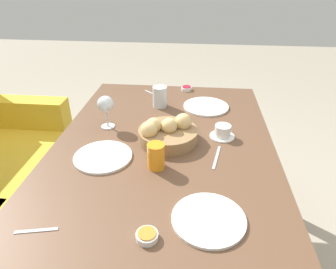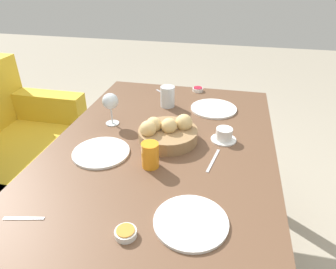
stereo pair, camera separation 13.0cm
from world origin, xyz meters
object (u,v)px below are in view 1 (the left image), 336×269
object	(u,v)px
bread_basket	(167,132)
jam_bowl_honey	(147,236)
plate_far_center	(103,157)
fork_silver	(154,94)
knife_silver	(217,157)
coffee_cup	(223,132)
water_tumbler	(160,97)
wine_glass	(106,105)
spoon_coffee	(36,231)
plate_near_left	(209,219)
plate_near_right	(206,106)
jam_bowl_berry	(187,88)
juice_glass	(156,156)

from	to	relation	value
bread_basket	jam_bowl_honey	bearing A→B (deg)	179.74
jam_bowl_honey	plate_far_center	bearing A→B (deg)	32.12
fork_silver	knife_silver	bearing A→B (deg)	-151.34
coffee_cup	jam_bowl_honey	world-z (taller)	coffee_cup
bread_basket	water_tumbler	xyz separation A→B (m)	(0.35, 0.08, 0.01)
wine_glass	spoon_coffee	xyz separation A→B (m)	(-0.64, 0.04, -0.11)
bread_basket	plate_near_left	xyz separation A→B (m)	(-0.45, -0.17, -0.04)
plate_near_right	coffee_cup	distance (m)	0.31
jam_bowl_berry	fork_silver	xyz separation A→B (m)	(-0.09, 0.19, -0.01)
plate_far_center	fork_silver	distance (m)	0.68
juice_glass	spoon_coffee	size ratio (longest dim) A/B	0.82
spoon_coffee	jam_bowl_berry	bearing A→B (deg)	-18.65
water_tumbler	fork_silver	distance (m)	0.18
water_tumbler	coffee_cup	bearing A→B (deg)	-133.11
coffee_cup	knife_silver	xyz separation A→B (m)	(-0.17, 0.03, -0.02)
plate_near_left	plate_far_center	distance (m)	0.51
coffee_cup	plate_far_center	bearing A→B (deg)	113.68
spoon_coffee	plate_far_center	bearing A→B (deg)	-12.62
jam_bowl_honey	fork_silver	bearing A→B (deg)	6.91
plate_near_right	fork_silver	distance (m)	0.34
plate_near_right	fork_silver	xyz separation A→B (m)	(0.15, 0.30, -0.00)
bread_basket	wine_glass	xyz separation A→B (m)	(0.10, 0.29, 0.07)
coffee_cup	bread_basket	bearing A→B (deg)	102.96
jam_bowl_honey	fork_silver	xyz separation A→B (m)	(1.05, 0.13, -0.01)
bread_basket	plate_near_right	bearing A→B (deg)	-25.49
coffee_cup	fork_silver	world-z (taller)	coffee_cup
plate_near_right	jam_bowl_honey	distance (m)	0.92
jam_bowl_honey	fork_silver	distance (m)	1.06
water_tumbler	fork_silver	bearing A→B (deg)	18.76
plate_near_right	juice_glass	world-z (taller)	juice_glass
knife_silver	spoon_coffee	xyz separation A→B (m)	(-0.43, 0.54, 0.00)
plate_near_right	water_tumbler	distance (m)	0.25
fork_silver	bread_basket	bearing A→B (deg)	-165.77
jam_bowl_honey	plate_near_left	bearing A→B (deg)	-63.42
plate_near_left	jam_bowl_berry	xyz separation A→B (m)	(1.05, 0.12, 0.01)
coffee_cup	jam_bowl_honey	bearing A→B (deg)	157.69
plate_near_left	spoon_coffee	size ratio (longest dim) A/B	1.83
plate_near_right	spoon_coffee	distance (m)	1.03
jam_bowl_honey	knife_silver	bearing A→B (deg)	-26.47
plate_near_right	water_tumbler	world-z (taller)	water_tumbler
plate_near_left	wine_glass	world-z (taller)	wine_glass
juice_glass	jam_bowl_berry	bearing A→B (deg)	-5.63
bread_basket	plate_near_right	distance (m)	0.40
plate_far_center	jam_bowl_honey	world-z (taller)	jam_bowl_honey
plate_near_left	jam_bowl_honey	distance (m)	0.20
jam_bowl_honey	knife_silver	distance (m)	0.48
coffee_cup	spoon_coffee	distance (m)	0.83
plate_near_right	coffee_cup	size ratio (longest dim) A/B	2.17
plate_near_left	jam_bowl_berry	distance (m)	1.06
plate_near_left	water_tumbler	world-z (taller)	water_tumbler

